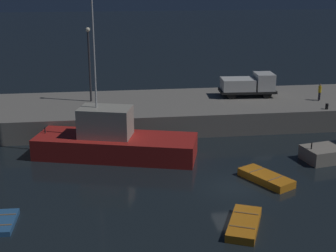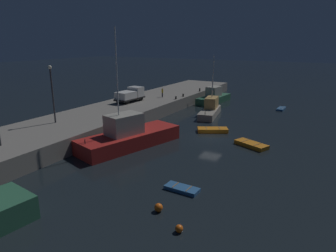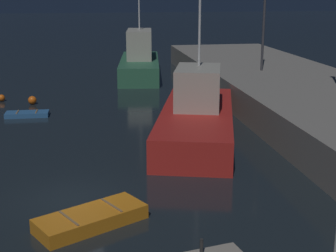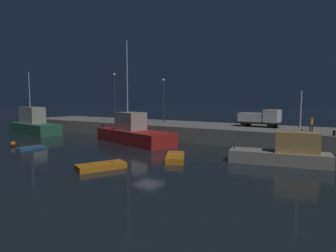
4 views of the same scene
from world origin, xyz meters
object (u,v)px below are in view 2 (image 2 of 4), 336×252
mooring_buoy_mid (179,229)px  bollard_east (200,90)px  dinghy_orange_near (281,109)px  bollard_central (183,95)px  fishing_boat_white (214,97)px  mooring_buoy_near (159,208)px  fishing_trawler_red (210,109)px  fishing_boat_blue (129,136)px  dinghy_red_small (251,144)px  utility_truck (130,95)px  lamp_post_east (52,89)px  rowboat_blue_far (182,189)px  rowboat_white_mid (213,130)px  dockworker (162,92)px  bollard_west (176,98)px

mooring_buoy_mid → bollard_east: 44.72m
dinghy_orange_near → bollard_east: 16.22m
mooring_buoy_mid → bollard_central: 38.35m
fishing_boat_white → mooring_buoy_near: (-40.04, -11.39, -0.76)m
fishing_trawler_red → fishing_boat_blue: bearing=172.8°
fishing_boat_white → dinghy_red_small: fishing_boat_white is taller
utility_truck → bollard_central: size_ratio=11.08×
lamp_post_east → dinghy_orange_near: bearing=-34.8°
fishing_trawler_red → dinghy_orange_near: size_ratio=2.83×
fishing_boat_blue → utility_truck: fishing_boat_blue is taller
mooring_buoy_mid → utility_truck: bearing=41.5°
mooring_buoy_mid → bollard_east: size_ratio=0.82×
fishing_trawler_red → rowboat_blue_far: fishing_trawler_red is taller
mooring_buoy_near → bollard_east: size_ratio=0.98×
dinghy_red_small → bollard_central: bollard_central is taller
mooring_buoy_mid → fishing_trawler_red: bearing=18.4°
utility_truck → lamp_post_east: bearing=179.7°
mooring_buoy_near → bollard_central: bollard_central is taller
fishing_boat_white → rowboat_white_mid: (-19.39, -7.42, -0.80)m
dockworker → bollard_central: size_ratio=3.22×
rowboat_blue_far → mooring_buoy_near: 3.70m
mooring_buoy_near → rowboat_white_mid: bearing=10.9°
fishing_boat_blue → lamp_post_east: bearing=100.8°
fishing_trawler_red → bollard_east: fishing_trawler_red is taller
mooring_buoy_mid → bollard_west: size_ratio=1.01×
fishing_trawler_red → mooring_buoy_mid: (-30.91, -10.30, -0.78)m
lamp_post_east → utility_truck: (15.68, -0.07, -2.99)m
rowboat_white_mid → dinghy_red_small: rowboat_white_mid is taller
bollard_central → fishing_boat_blue: bearing=-169.1°
dinghy_red_small → rowboat_blue_far: dinghy_red_small is taller
fishing_boat_blue → mooring_buoy_mid: 17.33m
dockworker → bollard_east: (9.48, -3.24, -0.62)m
fishing_boat_blue → dinghy_orange_near: fishing_boat_blue is taller
fishing_boat_blue → lamp_post_east: size_ratio=1.89×
mooring_buoy_near → fishing_boat_white: bearing=15.9°
rowboat_white_mid → dinghy_red_small: 6.96m
dinghy_orange_near → dockworker: (-9.39, 19.31, 2.80)m
dinghy_orange_near → utility_truck: utility_truck is taller
rowboat_white_mid → fishing_boat_blue: bearing=148.7°
lamp_post_east → bollard_central: (24.45, -5.61, -3.93)m
mooring_buoy_near → mooring_buoy_mid: bearing=-121.0°
fishing_trawler_red → fishing_boat_blue: fishing_boat_blue is taller
bollard_central → rowboat_blue_far: bearing=-153.3°
mooring_buoy_near → dockworker: (30.42, 17.66, 2.66)m
utility_truck → bollard_west: size_ratio=11.00×
fishing_boat_blue → fishing_boat_white: (29.78, 1.11, -0.21)m
fishing_trawler_red → mooring_buoy_mid: fishing_trawler_red is taller
mooring_buoy_mid → mooring_buoy_near: bearing=59.0°
utility_truck → bollard_east: size_ratio=8.89×
utility_truck → dockworker: (6.36, -2.50, -0.26)m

